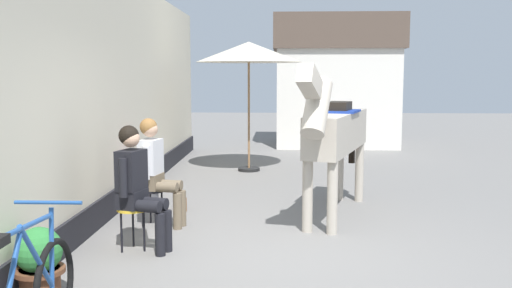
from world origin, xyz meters
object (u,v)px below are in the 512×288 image
at_px(satchel_bag, 181,203).
at_px(seated_visitor_near, 137,182).
at_px(flower_planter_farthest, 147,181).
at_px(cafe_parasol, 249,53).
at_px(flower_planter_nearest, 39,262).
at_px(seated_visitor_far, 156,166).
at_px(saddled_horse_center, 335,133).

bearing_deg(satchel_bag, seated_visitor_near, -25.93).
xyz_separation_m(flower_planter_farthest, cafe_parasol, (1.37, 2.98, 2.03)).
relative_size(seated_visitor_near, satchel_bag, 4.96).
xyz_separation_m(flower_planter_nearest, satchel_bag, (0.63, 3.33, -0.23)).
bearing_deg(cafe_parasol, seated_visitor_far, -102.42).
xyz_separation_m(flower_planter_nearest, cafe_parasol, (1.42, 6.71, 2.03)).
height_order(seated_visitor_near, cafe_parasol, cafe_parasol).
relative_size(saddled_horse_center, flower_planter_nearest, 4.53).
relative_size(saddled_horse_center, flower_planter_farthest, 4.53).
relative_size(seated_visitor_far, satchel_bag, 4.96).
distance_m(seated_visitor_far, flower_planter_farthest, 1.44).
xyz_separation_m(flower_planter_farthest, satchel_bag, (0.58, -0.40, -0.23)).
distance_m(flower_planter_farthest, cafe_parasol, 3.86).
xyz_separation_m(seated_visitor_near, flower_planter_farthest, (-0.45, 2.33, -0.44)).
bearing_deg(seated_visitor_far, seated_visitor_near, -88.73).
bearing_deg(seated_visitor_near, satchel_bag, 86.23).
height_order(seated_visitor_near, seated_visitor_far, same).
bearing_deg(flower_planter_nearest, cafe_parasol, 78.07).
distance_m(flower_planter_nearest, cafe_parasol, 7.16).
relative_size(flower_planter_nearest, flower_planter_farthest, 1.00).
height_order(saddled_horse_center, cafe_parasol, cafe_parasol).
bearing_deg(cafe_parasol, saddled_horse_center, -69.56).
height_order(seated_visitor_near, saddled_horse_center, saddled_horse_center).
bearing_deg(saddled_horse_center, seated_visitor_far, -165.97).
relative_size(seated_visitor_near, flower_planter_nearest, 2.17).
distance_m(seated_visitor_near, saddled_horse_center, 2.83).
bearing_deg(seated_visitor_near, saddled_horse_center, 35.02).
height_order(seated_visitor_far, flower_planter_nearest, seated_visitor_far).
relative_size(seated_visitor_near, flower_planter_farthest, 2.17).
height_order(flower_planter_farthest, satchel_bag, flower_planter_farthest).
relative_size(cafe_parasol, satchel_bag, 9.21).
bearing_deg(flower_planter_nearest, seated_visitor_far, 78.92).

